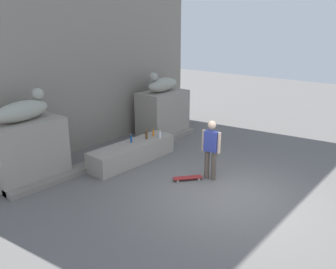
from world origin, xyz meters
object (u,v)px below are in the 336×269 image
object	(u,v)px
statue_reclining_left	(23,110)
skater	(211,147)
bottle_blue	(131,139)
bottle_brown	(146,135)
bottle_orange	(153,133)
skateboard	(188,178)
statue_reclining_right	(162,84)
bottle_clear	(160,135)

from	to	relation	value
statue_reclining_left	skater	size ratio (longest dim) A/B	1.01
bottle_blue	statue_reclining_left	bearing A→B (deg)	157.79
bottle_blue	bottle_brown	distance (m)	0.56
bottle_orange	bottle_brown	world-z (taller)	bottle_brown
bottle_orange	skater	bearing A→B (deg)	-99.30
skater	skateboard	xyz separation A→B (m)	(-0.46, 0.42, -0.86)
statue_reclining_right	bottle_blue	world-z (taller)	statue_reclining_right
statue_reclining_left	bottle_blue	distance (m)	3.21
bottle_clear	skateboard	bearing A→B (deg)	-116.06
statue_reclining_left	skater	bearing A→B (deg)	-60.39
statue_reclining_left	statue_reclining_right	xyz separation A→B (m)	(5.42, -0.01, 0.00)
bottle_blue	bottle_clear	distance (m)	0.99
statue_reclining_left	bottle_orange	distance (m)	4.04
bottle_orange	bottle_clear	xyz separation A→B (m)	(0.01, -0.29, 0.00)
statue_reclining_right	skater	xyz separation A→B (m)	(-2.19, -3.71, -1.04)
bottle_brown	skater	bearing A→B (deg)	-91.22
statue_reclining_left	bottle_blue	world-z (taller)	statue_reclining_left
skater	bottle_brown	world-z (taller)	skater
skater	bottle_blue	xyz separation A→B (m)	(-0.50, 2.60, -0.20)
skater	statue_reclining_right	bearing A→B (deg)	139.27
statue_reclining_right	bottle_brown	xyz separation A→B (m)	(-2.14, -1.22, -1.23)
statue_reclining_left	bottle_clear	bearing A→B (deg)	-33.46
statue_reclining_left	bottle_brown	xyz separation A→B (m)	(3.28, -1.23, -1.23)
bottle_orange	skateboard	bearing A→B (deg)	-112.62
statue_reclining_left	bottle_orange	size ratio (longest dim) A/B	6.62
statue_reclining_left	bottle_clear	distance (m)	4.14
skater	bottle_clear	size ratio (longest dim) A/B	6.46
skater	skateboard	size ratio (longest dim) A/B	2.21
skater	bottle_orange	size ratio (longest dim) A/B	6.59
skater	bottle_clear	world-z (taller)	skater
statue_reclining_right	skateboard	size ratio (longest dim) A/B	2.17
statue_reclining_right	bottle_orange	bearing A→B (deg)	28.85
statue_reclining_right	skater	distance (m)	4.43
statue_reclining_right	bottle_orange	xyz separation A→B (m)	(-1.78, -1.19, -1.26)
bottle_orange	bottle_brown	distance (m)	0.36
statue_reclining_right	bottle_blue	xyz separation A→B (m)	(-2.69, -1.11, -1.25)
bottle_clear	bottle_blue	bearing A→B (deg)	158.22
statue_reclining_left	bottle_brown	world-z (taller)	statue_reclining_left
bottle_clear	bottle_brown	world-z (taller)	bottle_brown
bottle_blue	bottle_brown	xyz separation A→B (m)	(0.55, -0.12, 0.01)
bottle_orange	bottle_blue	world-z (taller)	bottle_blue
statue_reclining_right	bottle_orange	world-z (taller)	statue_reclining_right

